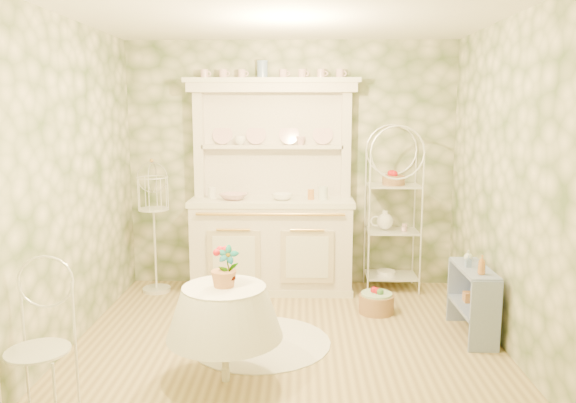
{
  "coord_description": "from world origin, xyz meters",
  "views": [
    {
      "loc": [
        0.12,
        -4.42,
        1.95
      ],
      "look_at": [
        0.0,
        0.5,
        1.15
      ],
      "focal_mm": 35.0,
      "sensor_mm": 36.0,
      "label": 1
    }
  ],
  "objects_px": {
    "birdcage_stand": "(154,224)",
    "round_table": "(225,331)",
    "kitchen_dresser": "(272,187)",
    "cafe_chair": "(38,351)",
    "floor_basket": "(376,301)",
    "bakers_rack": "(393,203)",
    "side_shelf": "(472,304)"
  },
  "relations": [
    {
      "from": "kitchen_dresser",
      "to": "side_shelf",
      "type": "bearing_deg",
      "value": -34.13
    },
    {
      "from": "birdcage_stand",
      "to": "kitchen_dresser",
      "type": "bearing_deg",
      "value": 3.93
    },
    {
      "from": "side_shelf",
      "to": "round_table",
      "type": "xyz_separation_m",
      "value": [
        -2.04,
        -0.89,
        0.1
      ]
    },
    {
      "from": "round_table",
      "to": "floor_basket",
      "type": "xyz_separation_m",
      "value": [
        1.28,
        1.43,
        -0.26
      ]
    },
    {
      "from": "bakers_rack",
      "to": "cafe_chair",
      "type": "bearing_deg",
      "value": -133.35
    },
    {
      "from": "side_shelf",
      "to": "birdcage_stand",
      "type": "xyz_separation_m",
      "value": [
        -3.07,
        1.14,
        0.46
      ]
    },
    {
      "from": "kitchen_dresser",
      "to": "floor_basket",
      "type": "distance_m",
      "value": 1.62
    },
    {
      "from": "cafe_chair",
      "to": "floor_basket",
      "type": "bearing_deg",
      "value": 29.42
    },
    {
      "from": "birdcage_stand",
      "to": "round_table",
      "type": "bearing_deg",
      "value": -63.09
    },
    {
      "from": "bakers_rack",
      "to": "round_table",
      "type": "distance_m",
      "value": 2.73
    },
    {
      "from": "cafe_chair",
      "to": "kitchen_dresser",
      "type": "bearing_deg",
      "value": 53.34
    },
    {
      "from": "floor_basket",
      "to": "kitchen_dresser",
      "type": "bearing_deg",
      "value": 146.81
    },
    {
      "from": "floor_basket",
      "to": "side_shelf",
      "type": "bearing_deg",
      "value": -35.41
    },
    {
      "from": "round_table",
      "to": "cafe_chair",
      "type": "xyz_separation_m",
      "value": [
        -1.11,
        -0.52,
        0.06
      ]
    },
    {
      "from": "side_shelf",
      "to": "floor_basket",
      "type": "xyz_separation_m",
      "value": [
        -0.76,
        0.54,
        -0.16
      ]
    },
    {
      "from": "round_table",
      "to": "cafe_chair",
      "type": "bearing_deg",
      "value": -154.99
    },
    {
      "from": "side_shelf",
      "to": "birdcage_stand",
      "type": "distance_m",
      "value": 3.31
    },
    {
      "from": "kitchen_dresser",
      "to": "round_table",
      "type": "bearing_deg",
      "value": -96.15
    },
    {
      "from": "kitchen_dresser",
      "to": "cafe_chair",
      "type": "height_order",
      "value": "kitchen_dresser"
    },
    {
      "from": "bakers_rack",
      "to": "side_shelf",
      "type": "relative_size",
      "value": 2.87
    },
    {
      "from": "round_table",
      "to": "birdcage_stand",
      "type": "relative_size",
      "value": 0.51
    },
    {
      "from": "kitchen_dresser",
      "to": "floor_basket",
      "type": "relative_size",
      "value": 6.09
    },
    {
      "from": "cafe_chair",
      "to": "birdcage_stand",
      "type": "distance_m",
      "value": 2.57
    },
    {
      "from": "bakers_rack",
      "to": "cafe_chair",
      "type": "relative_size",
      "value": 2.13
    },
    {
      "from": "side_shelf",
      "to": "floor_basket",
      "type": "distance_m",
      "value": 0.94
    },
    {
      "from": "kitchen_dresser",
      "to": "cafe_chair",
      "type": "relative_size",
      "value": 2.55
    },
    {
      "from": "cafe_chair",
      "to": "floor_basket",
      "type": "relative_size",
      "value": 2.39
    },
    {
      "from": "bakers_rack",
      "to": "floor_basket",
      "type": "bearing_deg",
      "value": -107.57
    },
    {
      "from": "kitchen_dresser",
      "to": "bakers_rack",
      "type": "xyz_separation_m",
      "value": [
        1.31,
        0.07,
        -0.19
      ]
    },
    {
      "from": "kitchen_dresser",
      "to": "floor_basket",
      "type": "bearing_deg",
      "value": -33.19
    },
    {
      "from": "kitchen_dresser",
      "to": "bakers_rack",
      "type": "bearing_deg",
      "value": 2.99
    },
    {
      "from": "bakers_rack",
      "to": "floor_basket",
      "type": "height_order",
      "value": "bakers_rack"
    }
  ]
}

